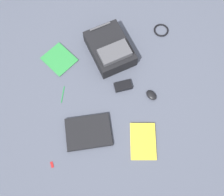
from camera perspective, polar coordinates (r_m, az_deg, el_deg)
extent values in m
plane|color=#4C5160|center=(2.17, 0.31, 1.07)|extent=(3.82, 3.82, 0.00)
cube|color=black|center=(2.28, -0.47, 10.36)|extent=(0.42, 0.49, 0.13)
cube|color=#4C4C51|center=(2.16, 0.55, 9.58)|extent=(0.28, 0.22, 0.04)
cylinder|color=#4C4C51|center=(2.31, -2.53, 14.89)|extent=(0.18, 0.07, 0.02)
cube|color=black|center=(2.08, -4.98, -7.20)|extent=(0.35, 0.26, 0.02)
cube|color=black|center=(2.06, -5.02, -7.10)|extent=(0.35, 0.26, 0.01)
cube|color=silver|center=(2.34, -11.08, 8.00)|extent=(0.31, 0.32, 0.01)
cube|color=#2D8C3F|center=(2.33, -11.10, 8.07)|extent=(0.32, 0.33, 0.00)
cube|color=silver|center=(2.07, 6.56, -9.11)|extent=(0.21, 0.29, 0.02)
cube|color=yellow|center=(2.06, 6.59, -9.05)|extent=(0.22, 0.30, 0.00)
ellipsoid|color=black|center=(2.17, 8.32, 0.60)|extent=(0.11, 0.12, 0.03)
torus|color=black|center=(2.48, 10.35, 13.92)|extent=(0.13, 0.13, 0.01)
cube|color=black|center=(2.18, 2.34, 2.56)|extent=(0.15, 0.09, 0.03)
cylinder|color=#198C33|center=(2.20, -10.37, 0.76)|extent=(0.04, 0.14, 0.01)
cube|color=#B21919|center=(2.08, -12.59, -13.59)|extent=(0.03, 0.05, 0.01)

